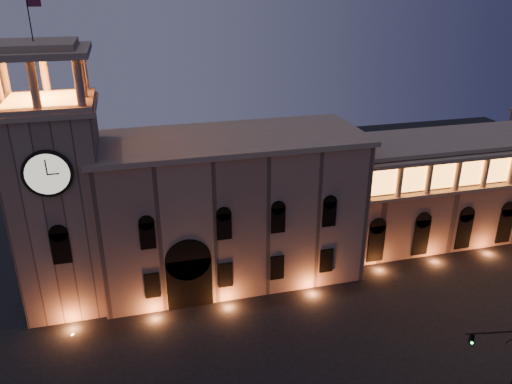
% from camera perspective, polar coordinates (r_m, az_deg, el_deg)
% --- Properties ---
extents(government_building, '(30.80, 12.80, 17.60)m').
position_cam_1_polar(government_building, '(59.08, -2.98, -1.85)').
color(government_building, '#90705E').
rests_on(government_building, ground).
extents(clock_tower, '(9.80, 9.80, 32.40)m').
position_cam_1_polar(clock_tower, '(56.22, -21.53, -0.70)').
color(clock_tower, '#90705E').
rests_on(clock_tower, ground).
extents(colonnade_wing, '(40.60, 11.50, 14.50)m').
position_cam_1_polar(colonnade_wing, '(75.33, 22.92, 0.72)').
color(colonnade_wing, '#8A6B58').
rests_on(colonnade_wing, ground).
extents(traffic_light, '(5.43, 1.29, 7.54)m').
position_cam_1_polar(traffic_light, '(49.61, 26.89, -16.57)').
color(traffic_light, black).
rests_on(traffic_light, ground).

